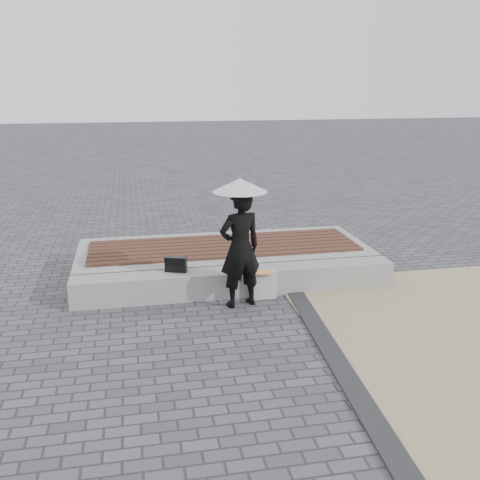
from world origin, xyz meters
name	(u,v)px	position (x,y,z in m)	size (l,w,h in m)	color
ground	(261,338)	(0.00, 0.00, 0.00)	(80.00, 80.00, 0.00)	#535358
edging_band	(330,350)	(0.75, -0.50, 0.02)	(0.25, 5.20, 0.04)	#2A2A2C
seating_ledge	(237,281)	(0.00, 1.60, 0.20)	(5.00, 0.45, 0.40)	gray
timber_platform	(224,258)	(0.00, 2.80, 0.20)	(5.00, 2.00, 0.40)	#ADACA8
timber_decking	(224,246)	(0.00, 2.80, 0.42)	(4.60, 1.40, 0.04)	#583021
woman	(240,249)	(-0.05, 1.13, 0.87)	(0.64, 0.42, 1.75)	black
parasol	(240,185)	(-0.05, 1.13, 1.79)	(0.77, 0.77, 0.98)	#B5B5BA
handbag	(176,264)	(-0.93, 1.67, 0.52)	(0.33, 0.12, 0.23)	black
canvas_tote	(263,285)	(0.35, 1.35, 0.21)	(0.40, 0.17, 0.42)	#B7B8B3
magazine	(264,272)	(0.35, 1.30, 0.42)	(0.27, 0.20, 0.01)	#E5462B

